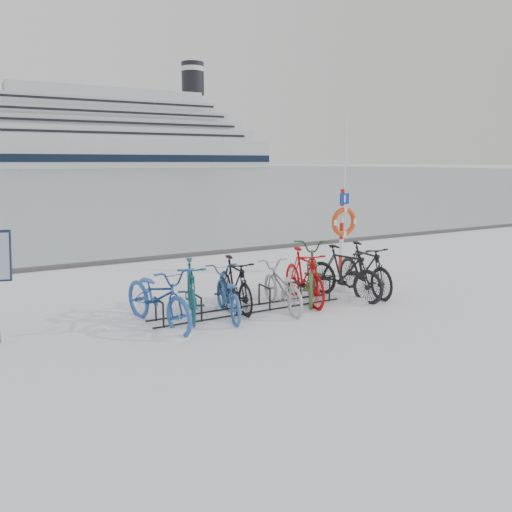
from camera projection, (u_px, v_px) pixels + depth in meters
name	position (u px, v px, depth m)	size (l,w,h in m)	color
ground	(248.00, 310.00, 9.81)	(900.00, 900.00, 0.00)	white
ice_sheet	(1.00, 172.00, 143.81)	(400.00, 298.00, 0.02)	#99A6AD
quay_edge	(157.00, 258.00, 14.90)	(400.00, 0.25, 0.10)	#3F3F42
bike_rack	(248.00, 301.00, 9.78)	(4.00, 0.48, 0.46)	black
lifebuoy_station	(343.00, 222.00, 12.97)	(0.77, 0.22, 3.97)	#A91E0D
cruise_ferry	(107.00, 138.00, 230.35)	(154.46, 29.10, 50.75)	silver
bike_0	(158.00, 294.00, 8.79)	(0.76, 2.18, 1.14)	#254E9C
bike_1	(191.00, 288.00, 9.36)	(0.52, 1.83, 1.10)	#144F56
bike_2	(227.00, 291.00, 9.40)	(0.63, 1.80, 0.95)	#2B5798
bike_3	(235.00, 282.00, 9.85)	(0.50, 1.78, 1.07)	black
bike_4	(282.00, 285.00, 9.85)	(0.63, 1.82, 0.96)	#A3A7AB
bike_5	(304.00, 275.00, 10.33)	(0.54, 1.90, 1.14)	#B8080A
bike_6	(311.00, 270.00, 10.66)	(0.79, 2.27, 1.19)	#366132
bike_7	(345.00, 271.00, 10.62)	(0.54, 1.93, 1.16)	black
bike_8	(365.00, 268.00, 10.97)	(0.55, 1.94, 1.16)	black
snow_drifts	(247.00, 312.00, 9.68)	(5.97, 2.01, 0.21)	white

